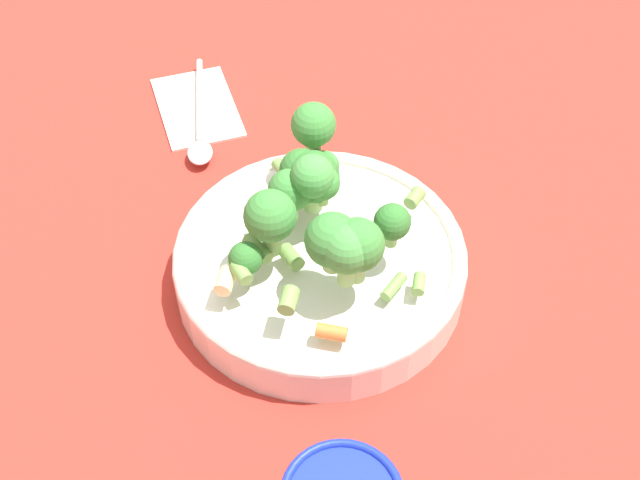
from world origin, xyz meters
name	(u,v)px	position (x,y,z in m)	size (l,w,h in m)	color
ground_plane	(320,280)	(0.00, 0.00, 0.00)	(3.00, 3.00, 0.00)	#B72D23
bowl	(320,264)	(0.00, 0.00, 0.02)	(0.26, 0.26, 0.04)	silver
pasta_salad	(317,204)	(-0.01, 0.00, 0.09)	(0.20, 0.21, 0.08)	#8CB766
napkin	(197,106)	(-0.28, 0.02, 0.00)	(0.14, 0.11, 0.01)	white
spoon	(200,130)	(-0.23, 0.00, 0.01)	(0.16, 0.10, 0.01)	silver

